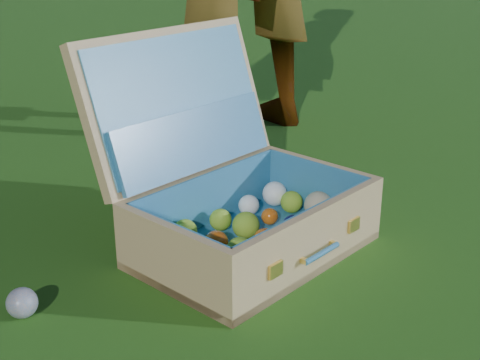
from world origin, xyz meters
name	(u,v)px	position (x,y,z in m)	size (l,w,h in m)	color
ground	(279,231)	(0.00, 0.00, 0.00)	(60.00, 60.00, 0.00)	#215114
stray_ball	(22,303)	(-0.62, -0.09, 0.03)	(0.06, 0.06, 0.06)	#3B659B
suitcase	(229,188)	(-0.13, 0.01, 0.14)	(0.64, 0.63, 0.47)	tan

